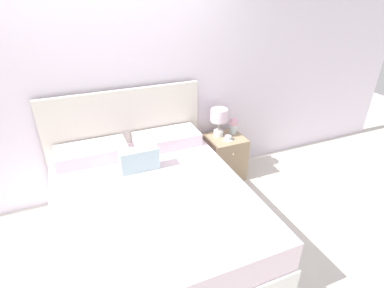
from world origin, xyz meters
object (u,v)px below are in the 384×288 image
Objects in this scene: bed at (151,212)px; flower_vase at (234,124)px; teacup at (228,138)px; nightstand at (224,157)px; table_lamp at (219,118)px.

flower_vase is at bearing 30.60° from bed.
teacup is at bearing -138.53° from flower_vase.
nightstand is 2.62× the size of flower_vase.
nightstand is 4.46× the size of teacup.
bed reaches higher than nightstand.
bed is at bearing -149.40° from flower_vase.
bed is at bearing -144.35° from table_lamp.
table_lamp is at bearing 112.24° from teacup.
nightstand is 1.59× the size of table_lamp.
bed is 1.44m from table_lamp.
nightstand is at bearing 31.51° from bed.
teacup reaches higher than nightstand.
table_lamp reaches higher than nightstand.
teacup is at bearing -67.76° from table_lamp.
teacup is (-0.14, -0.12, -0.10)m from flower_vase.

